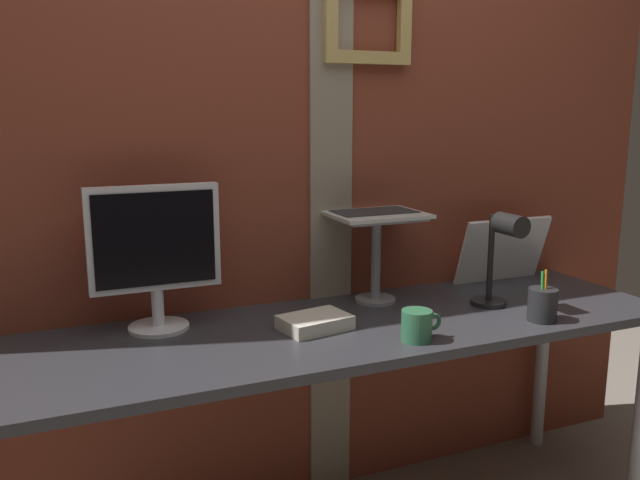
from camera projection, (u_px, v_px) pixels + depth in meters
brick_wall_back at (286, 131)px, 2.19m from camera, size 3.03×0.16×2.63m
desk at (333, 348)px, 1.99m from camera, size 2.24×0.61×0.74m
monitor at (155, 247)px, 1.91m from camera, size 0.38×0.18×0.43m
laptop_stand at (376, 245)px, 2.20m from camera, size 0.28×0.22×0.30m
laptop at (367, 196)px, 2.24m from camera, size 0.31×0.32×0.23m
whiteboard_panel at (503, 250)px, 2.47m from camera, size 0.37×0.09×0.25m
desk_lamp at (502, 250)px, 2.11m from camera, size 0.12×0.20×0.32m
pen_cup at (542, 305)px, 2.02m from camera, size 0.09×0.09×0.16m
coffee_mug at (417, 325)px, 1.85m from camera, size 0.13×0.09×0.09m
paper_clutter_stack at (315, 322)px, 1.95m from camera, size 0.22×0.17×0.04m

